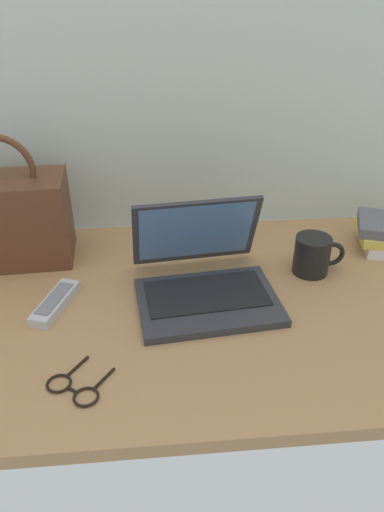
% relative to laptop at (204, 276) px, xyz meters
% --- Properties ---
extents(desk, '(1.60, 0.76, 0.03)m').
position_rel_laptop_xyz_m(desk, '(-0.06, -0.03, -0.06)').
color(desk, '#A87A4C').
rests_on(desk, ground).
extents(laptop, '(0.33, 0.33, 0.21)m').
position_rel_laptop_xyz_m(laptop, '(0.00, 0.00, 0.00)').
color(laptop, '#2D2D33').
rests_on(laptop, desk).
extents(coffee_mug, '(0.13, 0.09, 0.10)m').
position_rel_laptop_xyz_m(coffee_mug, '(0.28, 0.07, 0.00)').
color(coffee_mug, black).
rests_on(coffee_mug, desk).
extents(remote_control_near, '(0.10, 0.17, 0.02)m').
position_rel_laptop_xyz_m(remote_control_near, '(-0.33, -0.02, -0.03)').
color(remote_control_near, '#B7B7B7').
rests_on(remote_control_near, desk).
extents(eyeglasses, '(0.13, 0.14, 0.01)m').
position_rel_laptop_xyz_m(eyeglasses, '(-0.27, -0.28, -0.04)').
color(eyeglasses, black).
rests_on(eyeglasses, desk).
extents(handbag, '(0.31, 0.17, 0.33)m').
position_rel_laptop_xyz_m(handbag, '(-0.47, 0.20, 0.07)').
color(handbag, '#59331E').
rests_on(handbag, desk).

